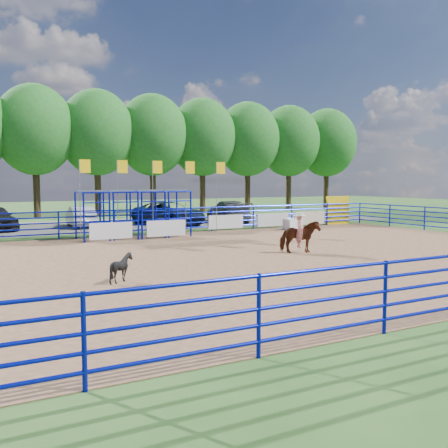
{
  "coord_description": "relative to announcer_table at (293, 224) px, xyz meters",
  "views": [
    {
      "loc": [
        -10.51,
        -17.24,
        3.1
      ],
      "look_at": [
        -0.87,
        1.0,
        1.3
      ],
      "focal_mm": 40.0,
      "sensor_mm": 36.0,
      "label": 1
    }
  ],
  "objects": [
    {
      "name": "gravel_strip",
      "position": [
        -8.01,
        8.49,
        -0.36
      ],
      "size": [
        40.0,
        10.0,
        0.01
      ],
      "primitive_type": "cube",
      "color": "slate",
      "rests_on": "ground"
    },
    {
      "name": "horse_and_rider",
      "position": [
        -5.84,
        -8.63,
        0.49
      ],
      "size": [
        1.79,
        1.21,
        2.41
      ],
      "color": "#602C13",
      "rests_on": "arena_dirt"
    },
    {
      "name": "car_b",
      "position": [
        -11.48,
        8.07,
        0.34
      ],
      "size": [
        1.69,
        4.27,
        1.38
      ],
      "primitive_type": "imported",
      "rotation": [
        0.0,
        0.0,
        3.09
      ],
      "color": "#999CA1",
      "rests_on": "gravel_strip"
    },
    {
      "name": "announcer_table",
      "position": [
        0.0,
        0.0,
        0.0
      ],
      "size": [
        1.39,
        0.92,
        0.68
      ],
      "primitive_type": "cube",
      "rotation": [
        0.0,
        0.0,
        0.27
      ],
      "color": "white",
      "rests_on": "arena_dirt"
    },
    {
      "name": "treeline",
      "position": [
        -8.01,
        17.49,
        7.17
      ],
      "size": [
        56.4,
        6.4,
        11.24
      ],
      "color": "#3F2B19",
      "rests_on": "ground"
    },
    {
      "name": "perimeter_fence",
      "position": [
        -8.01,
        -8.51,
        0.39
      ],
      "size": [
        30.1,
        20.1,
        1.5
      ],
      "color": "#0711A5",
      "rests_on": "ground"
    },
    {
      "name": "arena_dirt",
      "position": [
        -8.01,
        -8.51,
        -0.35
      ],
      "size": [
        30.0,
        20.0,
        0.02
      ],
      "primitive_type": "cube",
      "color": "#886244",
      "rests_on": "ground"
    },
    {
      "name": "chute_assembly",
      "position": [
        -9.91,
        0.33,
        0.9
      ],
      "size": [
        19.32,
        2.41,
        4.2
      ],
      "color": "#0711A5",
      "rests_on": "ground"
    },
    {
      "name": "car_d",
      "position": [
        -0.93,
        6.83,
        0.45
      ],
      "size": [
        3.3,
        5.84,
        1.6
      ],
      "primitive_type": "imported",
      "rotation": [
        0.0,
        0.0,
        2.94
      ],
      "color": "#58585A",
      "rests_on": "gravel_strip"
    },
    {
      "name": "car_c",
      "position": [
        -5.73,
        6.67,
        0.45
      ],
      "size": [
        4.45,
        6.31,
        1.6
      ],
      "primitive_type": "imported",
      "rotation": [
        0.0,
        0.0,
        0.35
      ],
      "color": "#151D36",
      "rests_on": "gravel_strip"
    },
    {
      "name": "calf",
      "position": [
        -14.28,
        -11.05,
        0.11
      ],
      "size": [
        0.9,
        0.83,
        0.89
      ],
      "primitive_type": "imported",
      "rotation": [
        0.0,
        0.0,
        1.43
      ],
      "color": "black",
      "rests_on": "arena_dirt"
    },
    {
      "name": "ground",
      "position": [
        -8.01,
        -8.51,
        -0.36
      ],
      "size": [
        120.0,
        120.0,
        0.0
      ],
      "primitive_type": "plane",
      "color": "#396227",
      "rests_on": "ground"
    }
  ]
}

